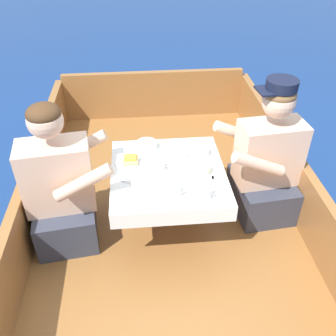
{
  "coord_description": "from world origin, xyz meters",
  "views": [
    {
      "loc": [
        -0.17,
        -1.83,
        2.07
      ],
      "look_at": [
        0.0,
        -0.01,
        0.73
      ],
      "focal_mm": 40.0,
      "sensor_mm": 36.0,
      "label": 1
    }
  ],
  "objects_px": {
    "coffee_cup_port": "(205,193)",
    "coffee_cup_center": "(159,165)",
    "person_port": "(61,190)",
    "coffee_cup_starboard": "(175,191)",
    "tin_can": "(205,169)",
    "person_starboard": "(266,164)",
    "sandwich": "(131,160)"
  },
  "relations": [
    {
      "from": "coffee_cup_port",
      "to": "coffee_cup_center",
      "type": "xyz_separation_m",
      "value": [
        -0.24,
        0.28,
        0.0
      ]
    },
    {
      "from": "person_port",
      "to": "coffee_cup_center",
      "type": "xyz_separation_m",
      "value": [
        0.59,
        0.06,
        0.1
      ]
    },
    {
      "from": "coffee_cup_starboard",
      "to": "tin_can",
      "type": "xyz_separation_m",
      "value": [
        0.2,
        0.2,
        -0.01
      ]
    },
    {
      "from": "coffee_cup_starboard",
      "to": "coffee_cup_center",
      "type": "height_order",
      "value": "coffee_cup_starboard"
    },
    {
      "from": "person_port",
      "to": "coffee_cup_starboard",
      "type": "height_order",
      "value": "person_port"
    },
    {
      "from": "person_port",
      "to": "tin_can",
      "type": "xyz_separation_m",
      "value": [
        0.87,
        0.01,
        0.09
      ]
    },
    {
      "from": "coffee_cup_starboard",
      "to": "person_starboard",
      "type": "bearing_deg",
      "value": 26.57
    },
    {
      "from": "sandwich",
      "to": "coffee_cup_center",
      "type": "relative_size",
      "value": 0.91
    },
    {
      "from": "coffee_cup_port",
      "to": "tin_can",
      "type": "distance_m",
      "value": 0.23
    },
    {
      "from": "person_starboard",
      "to": "coffee_cup_starboard",
      "type": "relative_size",
      "value": 10.34
    },
    {
      "from": "sandwich",
      "to": "coffee_cup_port",
      "type": "xyz_separation_m",
      "value": [
        0.4,
        -0.35,
        -0.0
      ]
    },
    {
      "from": "coffee_cup_starboard",
      "to": "tin_can",
      "type": "height_order",
      "value": "coffee_cup_starboard"
    },
    {
      "from": "person_starboard",
      "to": "sandwich",
      "type": "bearing_deg",
      "value": -6.25
    },
    {
      "from": "coffee_cup_center",
      "to": "person_port",
      "type": "bearing_deg",
      "value": -173.73
    },
    {
      "from": "person_starboard",
      "to": "coffee_cup_center",
      "type": "height_order",
      "value": "person_starboard"
    },
    {
      "from": "coffee_cup_starboard",
      "to": "tin_can",
      "type": "distance_m",
      "value": 0.28
    },
    {
      "from": "coffee_cup_port",
      "to": "coffee_cup_starboard",
      "type": "xyz_separation_m",
      "value": [
        -0.16,
        0.03,
        0.0
      ]
    },
    {
      "from": "person_port",
      "to": "person_starboard",
      "type": "bearing_deg",
      "value": -1.56
    },
    {
      "from": "sandwich",
      "to": "coffee_cup_starboard",
      "type": "relative_size",
      "value": 1.03
    },
    {
      "from": "coffee_cup_starboard",
      "to": "sandwich",
      "type": "bearing_deg",
      "value": 127.11
    },
    {
      "from": "sandwich",
      "to": "tin_can",
      "type": "height_order",
      "value": "sandwich"
    },
    {
      "from": "sandwich",
      "to": "coffee_cup_center",
      "type": "height_order",
      "value": "coffee_cup_center"
    },
    {
      "from": "coffee_cup_port",
      "to": "tin_can",
      "type": "relative_size",
      "value": 1.6
    },
    {
      "from": "coffee_cup_port",
      "to": "coffee_cup_starboard",
      "type": "bearing_deg",
      "value": 168.67
    },
    {
      "from": "person_port",
      "to": "sandwich",
      "type": "distance_m",
      "value": 0.45
    },
    {
      "from": "person_port",
      "to": "coffee_cup_port",
      "type": "distance_m",
      "value": 0.86
    },
    {
      "from": "tin_can",
      "to": "sandwich",
      "type": "bearing_deg",
      "value": 164.29
    },
    {
      "from": "coffee_cup_center",
      "to": "coffee_cup_starboard",
      "type": "bearing_deg",
      "value": -73.38
    },
    {
      "from": "person_port",
      "to": "sandwich",
      "type": "bearing_deg",
      "value": 10.72
    },
    {
      "from": "person_starboard",
      "to": "coffee_cup_port",
      "type": "height_order",
      "value": "person_starboard"
    },
    {
      "from": "coffee_cup_port",
      "to": "coffee_cup_starboard",
      "type": "relative_size",
      "value": 1.15
    },
    {
      "from": "person_starboard",
      "to": "tin_can",
      "type": "distance_m",
      "value": 0.45
    }
  ]
}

